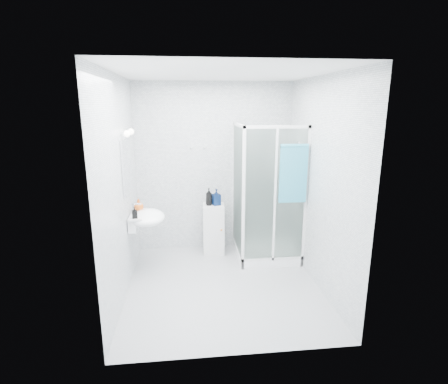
{
  "coord_description": "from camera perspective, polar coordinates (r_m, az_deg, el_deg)",
  "views": [
    {
      "loc": [
        -0.44,
        -4.04,
        2.25
      ],
      "look_at": [
        0.05,
        0.35,
        1.15
      ],
      "focal_mm": 28.0,
      "sensor_mm": 36.0,
      "label": 1
    }
  ],
  "objects": [
    {
      "name": "storage_cabinet",
      "position": [
        5.44,
        -1.69,
        -6.04
      ],
      "size": [
        0.34,
        0.36,
        0.78
      ],
      "rotation": [
        0.0,
        0.0,
        -0.06
      ],
      "color": "silver",
      "rests_on": "ground"
    },
    {
      "name": "shower_enclosure",
      "position": [
        5.26,
        6.26,
        -6.17
      ],
      "size": [
        0.9,
        0.95,
        2.0
      ],
      "color": "white",
      "rests_on": "ground"
    },
    {
      "name": "soap_dispenser_black",
      "position": [
        4.55,
        -14.4,
        -3.29
      ],
      "size": [
        0.08,
        0.08,
        0.14
      ],
      "primitive_type": "imported",
      "rotation": [
        0.0,
        0.0,
        0.22
      ],
      "color": "black",
      "rests_on": "wall_basin"
    },
    {
      "name": "soap_dispenser_orange",
      "position": [
        4.84,
        -13.76,
        -2.07
      ],
      "size": [
        0.14,
        0.14,
        0.17
      ],
      "primitive_type": "imported",
      "rotation": [
        0.0,
        0.0,
        -0.08
      ],
      "color": "#CB5617",
      "rests_on": "wall_basin"
    },
    {
      "name": "shampoo_bottle_b",
      "position": [
        5.28,
        -1.26,
        -0.82
      ],
      "size": [
        0.14,
        0.14,
        0.25
      ],
      "primitive_type": "imported",
      "rotation": [
        0.0,
        0.0,
        0.29
      ],
      "color": "#0B1E45",
      "rests_on": "storage_cabinet"
    },
    {
      "name": "wall_basin",
      "position": [
        4.76,
        -12.67,
        -4.18
      ],
      "size": [
        0.46,
        0.56,
        0.35
      ],
      "color": "white",
      "rests_on": "ground"
    },
    {
      "name": "shampoo_bottle_a",
      "position": [
        5.27,
        -2.48,
        -0.78
      ],
      "size": [
        0.11,
        0.11,
        0.26
      ],
      "primitive_type": "imported",
      "rotation": [
        0.0,
        0.0,
        -0.08
      ],
      "color": "black",
      "rests_on": "storage_cabinet"
    },
    {
      "name": "mirror",
      "position": [
        4.62,
        -15.6,
        4.11
      ],
      "size": [
        0.02,
        0.6,
        0.7
      ],
      "primitive_type": "cube",
      "color": "white",
      "rests_on": "room"
    },
    {
      "name": "room",
      "position": [
        4.18,
        -0.15,
        0.82
      ],
      "size": [
        2.4,
        2.6,
        2.6
      ],
      "color": "silver",
      "rests_on": "ground"
    },
    {
      "name": "vanity_lights",
      "position": [
        4.56,
        -15.32,
        9.33
      ],
      "size": [
        0.1,
        0.4,
        0.08
      ],
      "color": "silver",
      "rests_on": "room"
    },
    {
      "name": "hand_towel",
      "position": [
        4.71,
        11.27,
        3.18
      ],
      "size": [
        0.37,
        0.05,
        0.78
      ],
      "color": "teal",
      "rests_on": "shower_enclosure"
    },
    {
      "name": "wall_hooks",
      "position": [
        5.34,
        -4.3,
        7.17
      ],
      "size": [
        0.23,
        0.06,
        0.03
      ],
      "color": "silver",
      "rests_on": "room"
    }
  ]
}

